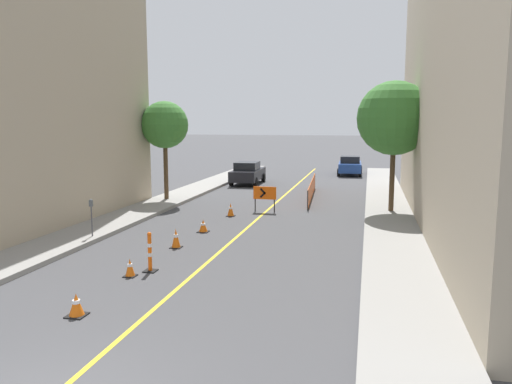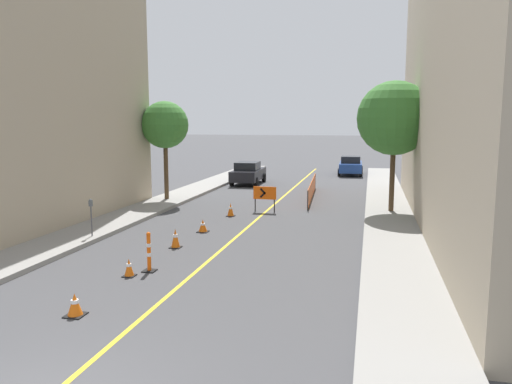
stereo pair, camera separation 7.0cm
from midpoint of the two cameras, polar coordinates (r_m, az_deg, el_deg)
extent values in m
cube|color=gold|center=(27.28, 2.33, -1.28)|extent=(0.12, 40.83, 0.01)
cube|color=gray|center=(28.92, -9.25, -0.69)|extent=(2.20, 40.83, 0.16)
cube|color=gray|center=(26.83, 14.84, -1.54)|extent=(2.20, 40.83, 0.16)
cube|color=tan|center=(23.89, -26.64, 13.17)|extent=(6.00, 14.74, 13.82)
cube|color=tan|center=(22.27, 26.72, 12.57)|extent=(6.00, 25.58, 13.03)
cube|color=black|center=(12.57, -19.78, -13.10)|extent=(0.43, 0.43, 0.03)
cone|color=orange|center=(12.47, -19.84, -11.95)|extent=(0.35, 0.35, 0.51)
cylinder|color=white|center=(12.45, -19.86, -11.68)|extent=(0.18, 0.18, 0.08)
cube|color=black|center=(15.09, -14.14, -9.27)|extent=(0.34, 0.34, 0.03)
cone|color=orange|center=(15.01, -14.18, -8.31)|extent=(0.27, 0.27, 0.50)
cylinder|color=white|center=(14.99, -14.19, -8.09)|extent=(0.14, 0.14, 0.08)
cube|color=black|center=(18.03, -9.06, -6.26)|extent=(0.38, 0.38, 0.03)
cone|color=orange|center=(17.95, -9.08, -5.19)|extent=(0.31, 0.31, 0.66)
cylinder|color=white|center=(17.93, -9.09, -4.95)|extent=(0.16, 0.16, 0.10)
cube|color=black|center=(20.36, -5.98, -4.53)|extent=(0.44, 0.44, 0.03)
cone|color=orange|center=(20.31, -5.99, -3.83)|extent=(0.35, 0.35, 0.48)
cylinder|color=white|center=(20.30, -5.99, -3.67)|extent=(0.18, 0.18, 0.08)
cube|color=black|center=(23.59, -2.83, -2.75)|extent=(0.38, 0.38, 0.03)
cone|color=orange|center=(23.53, -2.84, -1.99)|extent=(0.31, 0.31, 0.60)
cylinder|color=white|center=(23.52, -2.84, -1.82)|extent=(0.16, 0.16, 0.10)
cube|color=black|center=(15.43, -11.95, -8.80)|extent=(0.37, 0.37, 0.04)
cylinder|color=#EF560C|center=(15.28, -12.01, -6.81)|extent=(0.12, 0.12, 1.07)
cylinder|color=white|center=(15.29, -12.00, -7.01)|extent=(0.13, 0.13, 0.11)
cylinder|color=white|center=(15.22, -12.04, -5.96)|extent=(0.13, 0.13, 0.11)
sphere|color=#EF560C|center=(15.14, -12.07, -4.73)|extent=(0.13, 0.13, 0.13)
cube|color=#EF560C|center=(24.54, 1.09, -0.11)|extent=(1.14, 0.06, 0.63)
cube|color=black|center=(24.51, 0.88, 0.09)|extent=(0.31, 0.02, 0.31)
cube|color=black|center=(24.53, 0.88, -0.32)|extent=(0.31, 0.02, 0.31)
cylinder|color=black|center=(24.74, -0.01, -1.52)|extent=(0.06, 0.06, 0.63)
cylinder|color=black|center=(24.55, 2.19, -1.60)|extent=(0.06, 0.06, 0.63)
cube|color=#EF560C|center=(29.31, 6.48, 0.32)|extent=(0.57, 8.37, 1.01)
cylinder|color=#262626|center=(25.17, 6.00, -0.96)|extent=(0.05, 0.05, 1.01)
cylinder|color=#262626|center=(33.47, 6.84, 1.28)|extent=(0.05, 0.05, 1.01)
cube|color=black|center=(35.52, -0.83, 2.02)|extent=(1.90, 4.34, 0.72)
cube|color=black|center=(35.25, -0.92, 3.01)|extent=(1.58, 1.97, 0.55)
cylinder|color=black|center=(37.05, -1.62, 1.71)|extent=(0.24, 0.65, 0.64)
cylinder|color=black|center=(36.66, 0.97, 1.64)|extent=(0.24, 0.65, 0.64)
cylinder|color=black|center=(34.50, -2.74, 1.23)|extent=(0.24, 0.65, 0.64)
cylinder|color=black|center=(34.08, 0.03, 1.15)|extent=(0.24, 0.65, 0.64)
cube|color=navy|center=(42.24, 10.81, 2.85)|extent=(1.93, 4.35, 0.72)
cube|color=black|center=(41.97, 10.82, 3.69)|extent=(1.59, 1.98, 0.55)
cylinder|color=black|center=(43.64, 9.74, 2.57)|extent=(0.24, 0.65, 0.64)
cylinder|color=black|center=(43.58, 11.99, 2.50)|extent=(0.24, 0.65, 0.64)
cylinder|color=black|center=(40.99, 9.53, 2.22)|extent=(0.24, 0.65, 0.64)
cylinder|color=black|center=(40.92, 11.92, 2.15)|extent=(0.24, 0.65, 0.64)
cylinder|color=#4C4C51|center=(19.72, -18.19, -3.19)|extent=(0.05, 0.05, 1.14)
cube|color=#565B60|center=(19.60, -18.28, -1.25)|extent=(0.12, 0.10, 0.22)
sphere|color=#565B60|center=(19.58, -18.29, -0.93)|extent=(0.11, 0.11, 0.11)
cylinder|color=#4C3823|center=(28.01, -10.17, 2.40)|extent=(0.24, 0.24, 3.12)
sphere|color=#38752D|center=(27.88, -10.30, 7.57)|extent=(2.57, 2.57, 2.57)
cylinder|color=#4C3823|center=(24.74, 15.37, 1.48)|extent=(0.24, 0.24, 3.12)
sphere|color=#38752D|center=(24.59, 15.62, 8.14)|extent=(3.50, 3.50, 3.50)
camera|label=1|loc=(0.04, -89.92, 0.01)|focal=35.00mm
camera|label=2|loc=(0.04, 90.08, -0.01)|focal=35.00mm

